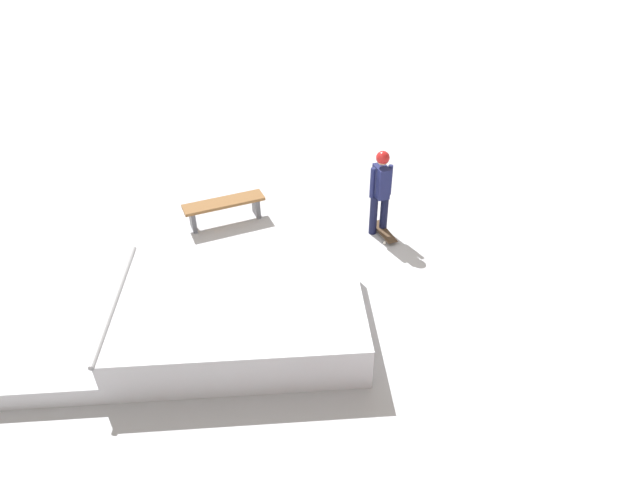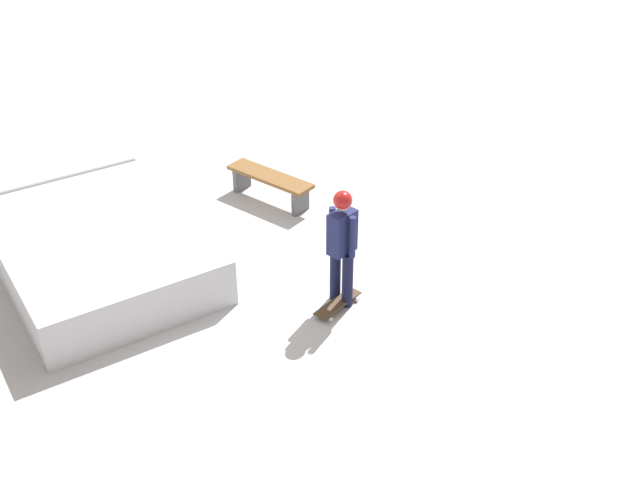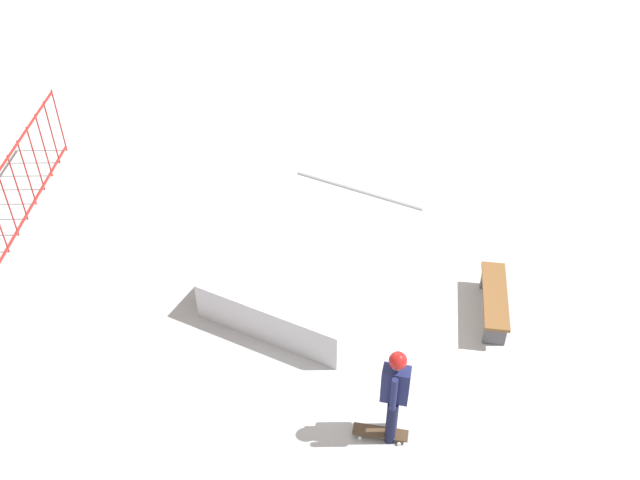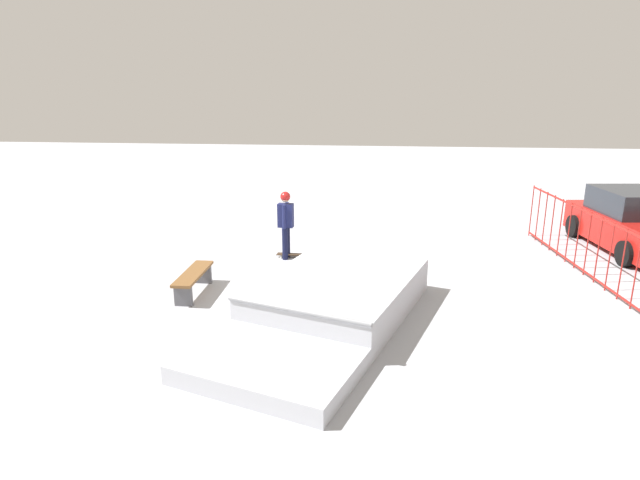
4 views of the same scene
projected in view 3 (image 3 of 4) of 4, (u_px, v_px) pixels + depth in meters
ground_plane at (329, 337)px, 12.16m from camera, size 60.00×60.00×0.00m
skate_ramp at (327, 247)px, 13.43m from camera, size 5.94×4.17×0.74m
skater at (395, 389)px, 10.07m from camera, size 0.44×0.39×1.73m
skateboard at (380, 432)px, 10.64m from camera, size 0.28×0.81×0.09m
park_bench at (494, 299)px, 12.33m from camera, size 1.61×0.42×0.48m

